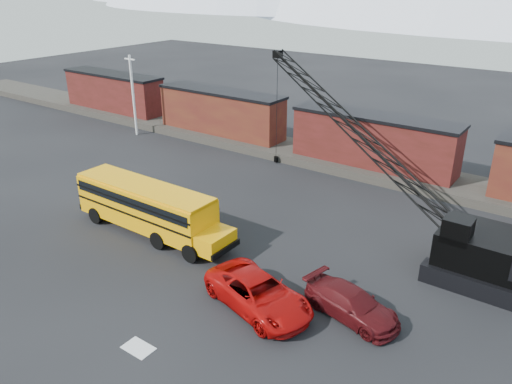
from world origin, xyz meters
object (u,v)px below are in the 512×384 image
(maroon_suv, at_px, (352,304))
(crawler_crane, at_px, (351,127))
(school_bus, at_px, (149,207))
(red_pickup, at_px, (258,293))

(maroon_suv, height_order, crawler_crane, crawler_crane)
(maroon_suv, bearing_deg, school_bus, 100.96)
(school_bus, relative_size, red_pickup, 1.92)
(red_pickup, bearing_deg, school_bus, 92.06)
(school_bus, height_order, crawler_crane, crawler_crane)
(red_pickup, distance_m, maroon_suv, 4.49)
(school_bus, bearing_deg, maroon_suv, -1.55)
(crawler_crane, bearing_deg, school_bus, -126.73)
(school_bus, xyz_separation_m, maroon_suv, (14.09, -0.38, -1.08))
(school_bus, xyz_separation_m, crawler_crane, (8.18, 10.96, 3.99))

